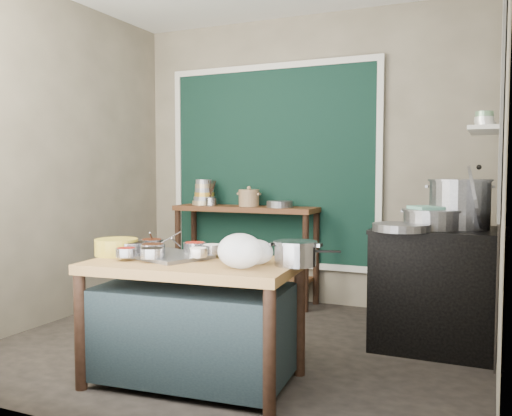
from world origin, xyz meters
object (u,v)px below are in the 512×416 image
at_px(steamer, 432,219).
at_px(back_counter, 245,254).
at_px(stock_pot, 459,204).
at_px(prep_table, 194,322).
at_px(utensil_cup, 211,201).
at_px(stove_block, 438,290).
at_px(saucepan, 295,253).
at_px(yellow_basin, 116,247).
at_px(condiment_tray, 166,255).
at_px(ceramic_crock, 249,199).

bearing_deg(steamer, back_counter, 156.93).
bearing_deg(stock_pot, prep_table, -136.26).
xyz_separation_m(prep_table, back_counter, (-0.60, 2.03, 0.10)).
xyz_separation_m(utensil_cup, stock_pot, (2.40, -0.65, 0.07)).
height_order(back_counter, stove_block, back_counter).
height_order(stove_block, saucepan, saucepan).
height_order(yellow_basin, utensil_cup, utensil_cup).
bearing_deg(condiment_tray, ceramic_crock, 99.51).
relative_size(stock_pot, steamer, 1.04).
distance_m(saucepan, ceramic_crock, 2.26).
bearing_deg(stove_block, steamer, -127.08).
xyz_separation_m(yellow_basin, utensil_cup, (-0.40, 2.01, 0.19)).
height_order(condiment_tray, ceramic_crock, ceramic_crock).
distance_m(utensil_cup, ceramic_crock, 0.42).
xyz_separation_m(yellow_basin, steamer, (1.83, 1.24, 0.15)).
bearing_deg(utensil_cup, steamer, -19.13).
height_order(prep_table, utensil_cup, utensil_cup).
relative_size(back_counter, condiment_tray, 2.79).
height_order(utensil_cup, stock_pot, stock_pot).
distance_m(stove_block, stock_pot, 0.65).
relative_size(condiment_tray, steamer, 1.19).
bearing_deg(back_counter, yellow_basin, -89.24).
bearing_deg(back_counter, utensil_cup, -177.38).
distance_m(yellow_basin, steamer, 2.21).
distance_m(ceramic_crock, stock_pot, 2.09).
bearing_deg(ceramic_crock, stock_pot, -18.30).
xyz_separation_m(stove_block, yellow_basin, (-1.87, -1.30, 0.38)).
height_order(yellow_basin, stock_pot, stock_pot).
bearing_deg(ceramic_crock, stove_block, -21.25).
distance_m(stove_block, utensil_cup, 2.45).
bearing_deg(saucepan, utensil_cup, 113.45).
xyz_separation_m(back_counter, ceramic_crock, (0.04, -0.01, 0.55)).
relative_size(utensil_cup, ceramic_crock, 0.61).
xyz_separation_m(saucepan, ceramic_crock, (-1.18, 1.92, 0.20)).
bearing_deg(prep_table, stove_block, 39.87).
distance_m(condiment_tray, steamer, 1.91).
height_order(back_counter, condiment_tray, back_counter).
relative_size(prep_table, stock_pot, 2.74).
distance_m(prep_table, utensil_cup, 2.32).
relative_size(yellow_basin, stock_pot, 0.60).
height_order(yellow_basin, steamer, steamer).
distance_m(prep_table, back_counter, 2.12).
distance_m(stock_pot, steamer, 0.24).
bearing_deg(stove_block, prep_table, -135.00).
bearing_deg(steamer, saucepan, -119.23).
relative_size(prep_table, stove_block, 1.39).
bearing_deg(back_counter, prep_table, -73.53).
relative_size(back_counter, stock_pot, 3.18).
bearing_deg(stock_pot, condiment_tray, -141.62).
height_order(back_counter, ceramic_crock, ceramic_crock).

